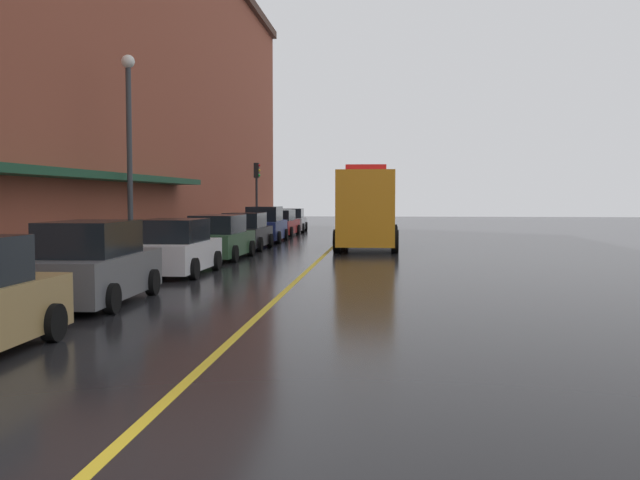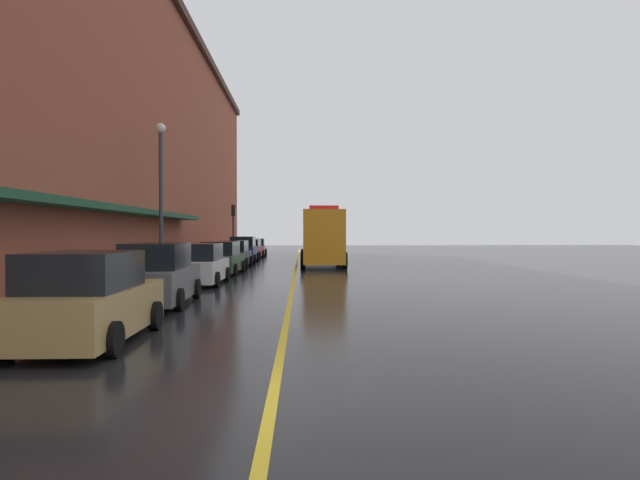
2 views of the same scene
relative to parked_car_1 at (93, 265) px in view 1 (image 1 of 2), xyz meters
The scene contains 17 objects.
ground_plane 16.21m from the parked_car_1, 75.66° to the left, with size 112.00×112.00×0.00m, color black.
sidewalk_left 15.85m from the parked_car_1, 97.96° to the left, with size 2.40×70.00×0.15m, color gray.
lane_center_stripe 16.21m from the parked_car_1, 75.66° to the left, with size 0.16×70.00×0.01m, color gold.
brick_building_left 18.85m from the parked_car_1, 122.05° to the left, with size 12.76×64.00×16.64m.
parked_car_1 is the anchor object (origin of this frame).
parked_car_2 6.10m from the parked_car_1, 89.52° to the left, with size 2.14×4.36×1.73m.
parked_car_3 11.63m from the parked_car_1, 89.39° to the left, with size 2.18×4.61×1.72m.
parked_car_4 16.96m from the parked_car_1, 89.69° to the left, with size 2.05×4.39×1.68m.
parked_car_5 22.22m from the parked_car_1, 89.75° to the left, with size 2.05×4.49×1.89m.
parked_car_6 27.87m from the parked_car_1, 89.95° to the left, with size 2.13×4.77×1.61m.
parked_car_7 33.05m from the parked_car_1, 90.00° to the left, with size 2.19×4.21×1.61m.
utility_truck 19.10m from the parked_car_1, 72.65° to the left, with size 2.82×8.33×3.79m.
parking_meter_0 5.30m from the parked_car_1, 104.69° to the left, with size 0.14×0.18×1.33m.
parking_meter_1 24.08m from the parked_car_1, 93.20° to the left, with size 0.14×0.18×1.33m.
parking_meter_2 7.37m from the parked_car_1, 100.50° to the left, with size 0.14×0.18×1.33m.
street_lamp_left 8.65m from the parked_car_1, 104.23° to the left, with size 0.44×0.44×6.94m.
traffic_light_near 27.41m from the parked_car_1, 92.69° to the left, with size 0.38×0.36×4.30m.
Camera 1 is at (2.61, -6.23, 2.42)m, focal length 40.24 mm.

